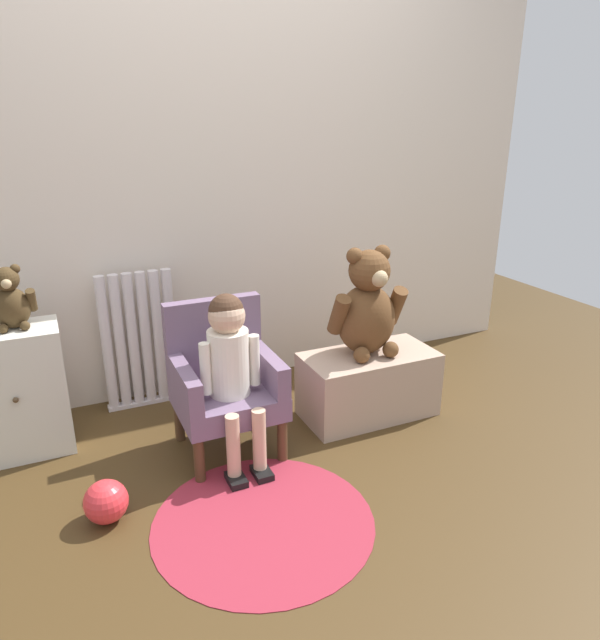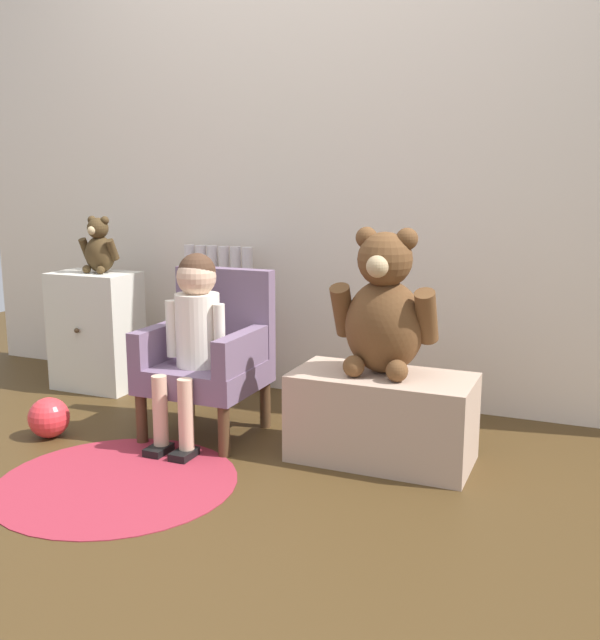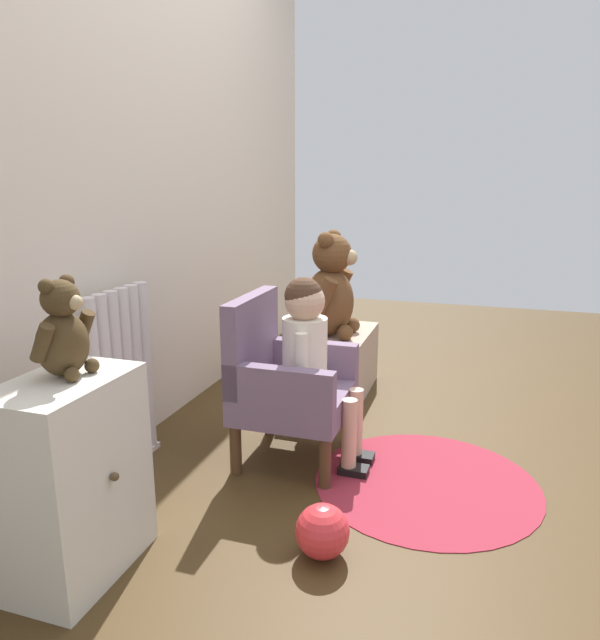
{
  "view_description": "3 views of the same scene",
  "coord_description": "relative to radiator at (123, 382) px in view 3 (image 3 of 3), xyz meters",
  "views": [
    {
      "loc": [
        -0.8,
        -1.71,
        1.39
      ],
      "look_at": [
        0.19,
        0.46,
        0.53
      ],
      "focal_mm": 32.0,
      "sensor_mm": 36.0,
      "label": 1
    },
    {
      "loc": [
        1.22,
        -1.93,
        1.0
      ],
      "look_at": [
        0.21,
        0.46,
        0.49
      ],
      "focal_mm": 40.0,
      "sensor_mm": 36.0,
      "label": 2
    },
    {
      "loc": [
        -2.14,
        -0.25,
        1.07
      ],
      "look_at": [
        0.13,
        0.48,
        0.49
      ],
      "focal_mm": 32.0,
      "sensor_mm": 36.0,
      "label": 3
    }
  ],
  "objects": [
    {
      "name": "toy_ball",
      "position": [
        -0.29,
        -0.85,
        -0.26
      ],
      "size": [
        0.16,
        0.16,
        0.16
      ],
      "primitive_type": "sphere",
      "color": "red",
      "rests_on": "ground_plane"
    },
    {
      "name": "child_armchair",
      "position": [
        0.26,
        -0.54,
        -0.02
      ],
      "size": [
        0.43,
        0.41,
        0.65
      ],
      "color": "slate",
      "rests_on": "ground_plane"
    },
    {
      "name": "back_wall",
      "position": [
        0.44,
        0.12,
        0.86
      ],
      "size": [
        3.8,
        0.05,
        2.4
      ],
      "primitive_type": "cube",
      "color": "beige",
      "rests_on": "ground_plane"
    },
    {
      "name": "ground_plane",
      "position": [
        0.44,
        -0.99,
        -0.34
      ],
      "size": [
        6.0,
        6.0,
        0.0
      ],
      "primitive_type": "plane",
      "color": "#443017"
    },
    {
      "name": "large_teddy_bear",
      "position": [
        0.97,
        -0.54,
        0.2
      ],
      "size": [
        0.38,
        0.26,
        0.52
      ],
      "color": "brown",
      "rests_on": "low_bench"
    },
    {
      "name": "floor_rug",
      "position": [
        0.22,
        -1.1,
        -0.34
      ],
      "size": [
        0.81,
        0.81,
        0.01
      ],
      "primitive_type": "cylinder",
      "color": "maroon",
      "rests_on": "ground_plane"
    },
    {
      "name": "radiator",
      "position": [
        0.0,
        0.0,
        0.0
      ],
      "size": [
        0.37,
        0.05,
        0.69
      ],
      "color": "silver",
      "rests_on": "ground_plane"
    },
    {
      "name": "low_bench",
      "position": [
        0.98,
        -0.56,
        -0.18
      ],
      "size": [
        0.64,
        0.33,
        0.32
      ],
      "primitive_type": "cube",
      "color": "tan",
      "rests_on": "ground_plane"
    },
    {
      "name": "small_teddy_bear",
      "position": [
        -0.52,
        -0.21,
        0.34
      ],
      "size": [
        0.19,
        0.14,
        0.27
      ],
      "color": "#43311A",
      "rests_on": "small_dresser"
    },
    {
      "name": "small_dresser",
      "position": [
        -0.56,
        -0.22,
        -0.06
      ],
      "size": [
        0.4,
        0.28,
        0.57
      ],
      "color": "silver",
      "rests_on": "ground_plane"
    },
    {
      "name": "child_figure",
      "position": [
        0.26,
        -0.65,
        0.13
      ],
      "size": [
        0.25,
        0.35,
        0.73
      ],
      "color": "white",
      "rests_on": "ground_plane"
    }
  ]
}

